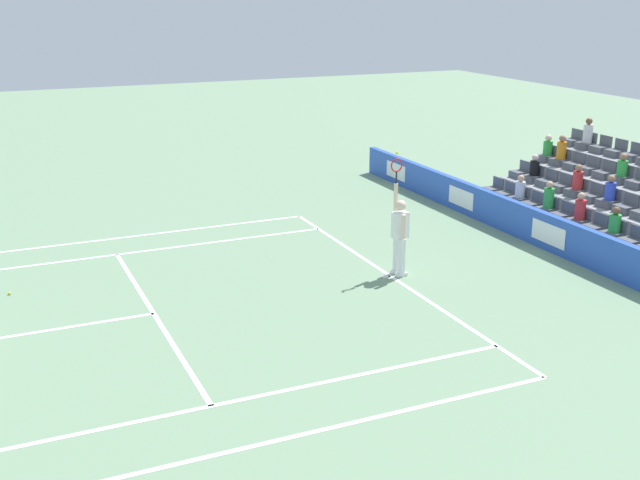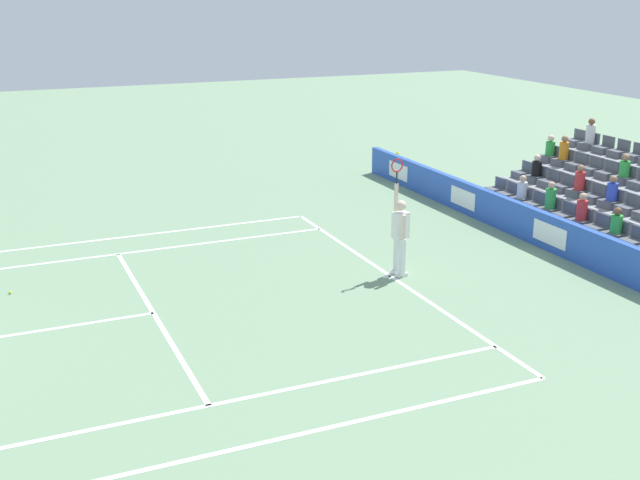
% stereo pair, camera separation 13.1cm
% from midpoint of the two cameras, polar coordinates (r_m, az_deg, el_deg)
% --- Properties ---
extents(line_baseline, '(10.97, 0.10, 0.01)m').
position_cam_midpoint_polar(line_baseline, '(18.45, 5.27, -2.59)').
color(line_baseline, white).
rests_on(line_baseline, ground).
extents(line_service, '(8.23, 0.10, 0.01)m').
position_cam_midpoint_polar(line_service, '(16.68, -11.61, -5.14)').
color(line_service, white).
rests_on(line_service, ground).
extents(line_singles_sideline_left, '(0.10, 11.89, 0.01)m').
position_cam_midpoint_polar(line_singles_sideline_left, '(20.43, -15.32, -1.14)').
color(line_singles_sideline_left, white).
rests_on(line_singles_sideline_left, ground).
extents(line_singles_sideline_right, '(0.10, 11.89, 0.01)m').
position_cam_midpoint_polar(line_singles_sideline_right, '(12.97, -9.64, -11.98)').
color(line_singles_sideline_right, white).
rests_on(line_singles_sideline_right, ground).
extents(line_doubles_sideline_left, '(0.10, 11.89, 0.01)m').
position_cam_midpoint_polar(line_doubles_sideline_left, '(21.73, -15.87, -0.07)').
color(line_doubles_sideline_left, white).
rests_on(line_doubles_sideline_left, ground).
extents(line_doubles_sideline_right, '(0.10, 11.89, 0.01)m').
position_cam_midpoint_polar(line_doubles_sideline_right, '(11.82, -7.95, -15.07)').
color(line_doubles_sideline_right, white).
rests_on(line_doubles_sideline_right, ground).
extents(line_centre_mark, '(0.10, 0.20, 0.01)m').
position_cam_midpoint_polar(line_centre_mark, '(18.41, 5.00, -2.63)').
color(line_centre_mark, white).
rests_on(line_centre_mark, ground).
extents(sponsor_barrier, '(19.59, 0.22, 0.92)m').
position_cam_midpoint_polar(sponsor_barrier, '(20.82, 16.50, 0.43)').
color(sponsor_barrier, blue).
rests_on(sponsor_barrier, ground).
extents(tennis_player, '(0.53, 0.37, 2.85)m').
position_cam_midpoint_polar(tennis_player, '(18.26, 5.95, 0.45)').
color(tennis_player, white).
rests_on(tennis_player, ground).
extents(loose_tennis_ball, '(0.07, 0.07, 0.07)m').
position_cam_midpoint_polar(loose_tennis_ball, '(18.57, -21.10, -3.52)').
color(loose_tennis_ball, '#D1E533').
rests_on(loose_tennis_ball, ground).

